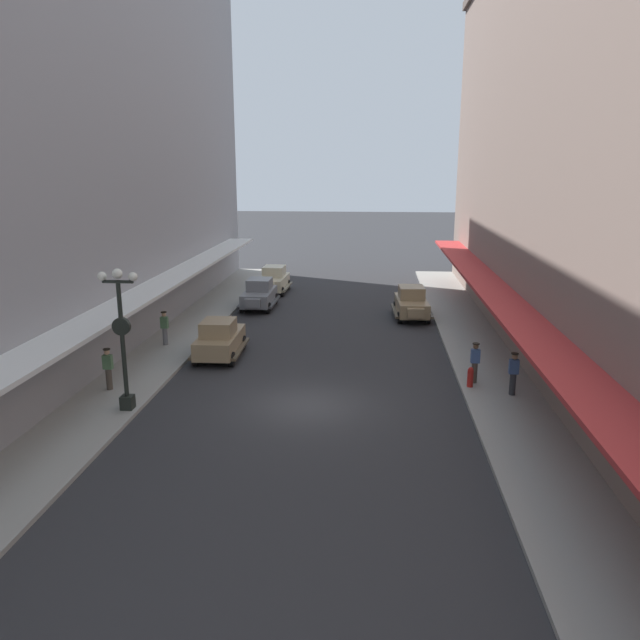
{
  "coord_description": "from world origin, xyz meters",
  "views": [
    {
      "loc": [
        2.35,
        -21.65,
        8.75
      ],
      "look_at": [
        0.0,
        6.0,
        1.8
      ],
      "focal_mm": 34.74,
      "sensor_mm": 36.0,
      "label": 1
    }
  ],
  "objects_px": {
    "fire_hydrant": "(470,377)",
    "pedestrian_0": "(475,362)",
    "parked_car_0": "(259,293)",
    "parked_car_3": "(220,338)",
    "pedestrian_2": "(513,373)",
    "parked_car_2": "(274,279)",
    "parked_car_1": "(412,302)",
    "pedestrian_1": "(108,368)",
    "pedestrian_3": "(165,328)",
    "lamp_post_with_clock": "(122,334)"
  },
  "relations": [
    {
      "from": "fire_hydrant",
      "to": "pedestrian_0",
      "type": "height_order",
      "value": "pedestrian_0"
    },
    {
      "from": "parked_car_0",
      "to": "parked_car_3",
      "type": "bearing_deg",
      "value": -89.85
    },
    {
      "from": "pedestrian_2",
      "to": "fire_hydrant",
      "type": "bearing_deg",
      "value": 153.31
    },
    {
      "from": "parked_car_0",
      "to": "parked_car_2",
      "type": "bearing_deg",
      "value": 88.51
    },
    {
      "from": "parked_car_1",
      "to": "parked_car_3",
      "type": "height_order",
      "value": "same"
    },
    {
      "from": "fire_hydrant",
      "to": "pedestrian_2",
      "type": "distance_m",
      "value": 1.73
    },
    {
      "from": "pedestrian_0",
      "to": "pedestrian_1",
      "type": "bearing_deg",
      "value": -172.08
    },
    {
      "from": "parked_car_0",
      "to": "pedestrian_3",
      "type": "bearing_deg",
      "value": -108.72
    },
    {
      "from": "pedestrian_0",
      "to": "parked_car_3",
      "type": "bearing_deg",
      "value": 165.3
    },
    {
      "from": "parked_car_3",
      "to": "pedestrian_0",
      "type": "xyz_separation_m",
      "value": [
        11.24,
        -2.95,
        0.07
      ]
    },
    {
      "from": "parked_car_0",
      "to": "pedestrian_2",
      "type": "xyz_separation_m",
      "value": [
        12.52,
        -14.55,
        0.07
      ]
    },
    {
      "from": "parked_car_1",
      "to": "pedestrian_3",
      "type": "xyz_separation_m",
      "value": [
        -12.45,
        -7.25,
        0.07
      ]
    },
    {
      "from": "pedestrian_2",
      "to": "parked_car_3",
      "type": "bearing_deg",
      "value": 161.42
    },
    {
      "from": "pedestrian_3",
      "to": "lamp_post_with_clock",
      "type": "bearing_deg",
      "value": -80.75
    },
    {
      "from": "pedestrian_3",
      "to": "fire_hydrant",
      "type": "bearing_deg",
      "value": -18.79
    },
    {
      "from": "pedestrian_1",
      "to": "pedestrian_2",
      "type": "distance_m",
      "value": 15.75
    },
    {
      "from": "pedestrian_0",
      "to": "fire_hydrant",
      "type": "bearing_deg",
      "value": -114.82
    },
    {
      "from": "pedestrian_1",
      "to": "parked_car_3",
      "type": "bearing_deg",
      "value": 56.92
    },
    {
      "from": "parked_car_1",
      "to": "fire_hydrant",
      "type": "distance_m",
      "value": 12.16
    },
    {
      "from": "parked_car_3",
      "to": "lamp_post_with_clock",
      "type": "height_order",
      "value": "lamp_post_with_clock"
    },
    {
      "from": "pedestrian_3",
      "to": "parked_car_1",
      "type": "bearing_deg",
      "value": 30.23
    },
    {
      "from": "pedestrian_0",
      "to": "pedestrian_2",
      "type": "bearing_deg",
      "value": -44.95
    },
    {
      "from": "fire_hydrant",
      "to": "pedestrian_0",
      "type": "distance_m",
      "value": 0.72
    },
    {
      "from": "pedestrian_1",
      "to": "parked_car_2",
      "type": "bearing_deg",
      "value": 80.67
    },
    {
      "from": "pedestrian_3",
      "to": "parked_car_0",
      "type": "bearing_deg",
      "value": 71.28
    },
    {
      "from": "parked_car_2",
      "to": "pedestrian_1",
      "type": "relative_size",
      "value": 2.57
    },
    {
      "from": "pedestrian_3",
      "to": "pedestrian_0",
      "type": "bearing_deg",
      "value": -16.67
    },
    {
      "from": "lamp_post_with_clock",
      "to": "pedestrian_2",
      "type": "distance_m",
      "value": 14.62
    },
    {
      "from": "parked_car_3",
      "to": "lamp_post_with_clock",
      "type": "distance_m",
      "value": 7.36
    },
    {
      "from": "lamp_post_with_clock",
      "to": "pedestrian_1",
      "type": "relative_size",
      "value": 3.09
    },
    {
      "from": "parked_car_1",
      "to": "pedestrian_0",
      "type": "xyz_separation_m",
      "value": [
        1.87,
        -11.54,
        0.07
      ]
    },
    {
      "from": "parked_car_1",
      "to": "pedestrian_1",
      "type": "height_order",
      "value": "parked_car_1"
    },
    {
      "from": "pedestrian_0",
      "to": "parked_car_1",
      "type": "bearing_deg",
      "value": 99.22
    },
    {
      "from": "parked_car_2",
      "to": "parked_car_1",
      "type": "bearing_deg",
      "value": -36.11
    },
    {
      "from": "parked_car_3",
      "to": "pedestrian_3",
      "type": "relative_size",
      "value": 2.57
    },
    {
      "from": "parked_car_0",
      "to": "pedestrian_1",
      "type": "xyz_separation_m",
      "value": [
        -3.21,
        -15.31,
        0.07
      ]
    },
    {
      "from": "parked_car_3",
      "to": "pedestrian_1",
      "type": "xyz_separation_m",
      "value": [
        -3.23,
        -4.96,
        0.07
      ]
    },
    {
      "from": "lamp_post_with_clock",
      "to": "fire_hydrant",
      "type": "relative_size",
      "value": 6.29
    },
    {
      "from": "parked_car_0",
      "to": "fire_hydrant",
      "type": "relative_size",
      "value": 5.2
    },
    {
      "from": "parked_car_3",
      "to": "fire_hydrant",
      "type": "xyz_separation_m",
      "value": [
        11.01,
        -3.45,
        -0.38
      ]
    },
    {
      "from": "fire_hydrant",
      "to": "pedestrian_3",
      "type": "xyz_separation_m",
      "value": [
        -14.08,
        4.79,
        0.45
      ]
    },
    {
      "from": "parked_car_1",
      "to": "pedestrian_0",
      "type": "bearing_deg",
      "value": -80.78
    },
    {
      "from": "lamp_post_with_clock",
      "to": "fire_hydrant",
      "type": "bearing_deg",
      "value": 14.95
    },
    {
      "from": "lamp_post_with_clock",
      "to": "pedestrian_0",
      "type": "height_order",
      "value": "lamp_post_with_clock"
    },
    {
      "from": "parked_car_3",
      "to": "pedestrian_2",
      "type": "xyz_separation_m",
      "value": [
        12.5,
        -4.2,
        0.07
      ]
    },
    {
      "from": "parked_car_3",
      "to": "pedestrian_3",
      "type": "bearing_deg",
      "value": 156.49
    },
    {
      "from": "parked_car_3",
      "to": "lamp_post_with_clock",
      "type": "xyz_separation_m",
      "value": [
        -1.74,
        -6.86,
        2.04
      ]
    },
    {
      "from": "lamp_post_with_clock",
      "to": "pedestrian_3",
      "type": "relative_size",
      "value": 3.09
    },
    {
      "from": "pedestrian_0",
      "to": "pedestrian_3",
      "type": "distance_m",
      "value": 14.95
    },
    {
      "from": "parked_car_2",
      "to": "pedestrian_2",
      "type": "height_order",
      "value": "parked_car_2"
    }
  ]
}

